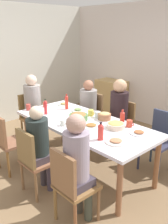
# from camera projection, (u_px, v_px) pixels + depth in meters

# --- Properties ---
(ground_plane) EXTENTS (6.55, 6.55, 0.00)m
(ground_plane) POSITION_uv_depth(u_px,v_px,m) (84.00, 169.00, 3.81)
(ground_plane) COLOR #876A4A
(dining_table) EXTENTS (2.20, 0.96, 0.78)m
(dining_table) POSITION_uv_depth(u_px,v_px,m) (84.00, 127.00, 3.58)
(dining_table) COLOR white
(dining_table) RESTS_ON ground_plane
(chair_0) EXTENTS (0.40, 0.40, 0.90)m
(chair_0) POSITION_uv_depth(u_px,v_px,m) (71.00, 184.00, 2.58)
(chair_0) COLOR olive
(chair_0) RESTS_ON ground_plane
(person_0) EXTENTS (0.30, 0.30, 1.26)m
(person_0) POSITION_uv_depth(u_px,v_px,m) (77.00, 161.00, 2.56)
(person_0) COLOR #474239
(person_0) RESTS_ON ground_plane
(chair_1) EXTENTS (0.40, 0.40, 0.90)m
(chair_1) POSITION_uv_depth(u_px,v_px,m) (7.00, 140.00, 3.61)
(chair_1) COLOR brown
(chair_1) RESTS_ON ground_plane
(chair_2) EXTENTS (0.40, 0.40, 0.90)m
(chair_2) POSITION_uv_depth(u_px,v_px,m) (91.00, 114.00, 4.71)
(chair_2) COLOR olive
(chair_2) RESTS_ON ground_plane
(person_2) EXTENTS (0.32, 0.32, 1.17)m
(person_2) POSITION_uv_depth(u_px,v_px,m) (88.00, 105.00, 4.59)
(person_2) COLOR #433B3F
(person_2) RESTS_ON ground_plane
(chair_3) EXTENTS (0.40, 0.40, 0.90)m
(chair_3) POSITION_uv_depth(u_px,v_px,m) (160.00, 137.00, 3.68)
(chair_3) COLOR #35364E
(chair_3) RESTS_ON ground_plane
(chair_4) EXTENTS (0.40, 0.40, 0.90)m
(chair_4) POSITION_uv_depth(u_px,v_px,m) (31.00, 114.00, 4.68)
(chair_4) COLOR olive
(chair_4) RESTS_ON ground_plane
(person_4) EXTENTS (0.30, 0.30, 1.28)m
(person_4) POSITION_uv_depth(u_px,v_px,m) (33.00, 103.00, 4.54)
(person_4) COLOR #3E3E45
(person_4) RESTS_ON ground_plane
(chair_5) EXTENTS (0.40, 0.40, 0.90)m
(chair_5) POSITION_uv_depth(u_px,v_px,m) (34.00, 158.00, 3.09)
(chair_5) COLOR #955F41
(chair_5) RESTS_ON ground_plane
(person_5) EXTENTS (0.30, 0.30, 1.18)m
(person_5) POSITION_uv_depth(u_px,v_px,m) (39.00, 143.00, 3.09)
(person_5) COLOR #3E3841
(person_5) RESTS_ON ground_plane
(chair_6) EXTENTS (0.40, 0.40, 0.90)m
(chair_6) POSITION_uv_depth(u_px,v_px,m) (121.00, 124.00, 4.20)
(chair_6) COLOR #8D6340
(chair_6) RESTS_ON ground_plane
(person_6) EXTENTS (0.30, 0.30, 1.30)m
(person_6) POSITION_uv_depth(u_px,v_px,m) (118.00, 111.00, 4.05)
(person_6) COLOR brown
(person_6) RESTS_ON ground_plane
(plate_0) EXTENTS (0.22, 0.22, 0.04)m
(plate_0) POSITION_uv_depth(u_px,v_px,m) (78.00, 110.00, 4.03)
(plate_0) COLOR silver
(plate_0) RESTS_ON dining_table
(plate_1) EXTENTS (0.23, 0.23, 0.04)m
(plate_1) POSITION_uv_depth(u_px,v_px,m) (139.00, 133.00, 3.15)
(plate_1) COLOR white
(plate_1) RESTS_ON dining_table
(plate_2) EXTENTS (0.25, 0.25, 0.04)m
(plate_2) POSITION_uv_depth(u_px,v_px,m) (91.00, 126.00, 3.38)
(plate_2) COLOR white
(plate_2) RESTS_ON dining_table
(plate_3) EXTENTS (0.20, 0.20, 0.04)m
(plate_3) POSITION_uv_depth(u_px,v_px,m) (64.00, 104.00, 4.35)
(plate_3) COLOR silver
(plate_3) RESTS_ON dining_table
(plate_4) EXTENTS (0.25, 0.25, 0.04)m
(plate_4) POSITION_uv_depth(u_px,v_px,m) (116.00, 141.00, 2.91)
(plate_4) COLOR silver
(plate_4) RESTS_ON dining_table
(bowl_0) EXTENTS (0.27, 0.27, 0.11)m
(bowl_0) POSITION_uv_depth(u_px,v_px,m) (78.00, 117.00, 3.62)
(bowl_0) COLOR #548247
(bowl_0) RESTS_ON dining_table
(bowl_1) EXTENTS (0.25, 0.25, 0.09)m
(bowl_1) POSITION_uv_depth(u_px,v_px,m) (116.00, 125.00, 3.32)
(bowl_1) COLOR beige
(bowl_1) RESTS_ON dining_table
(bowl_2) EXTENTS (0.19, 0.19, 0.11)m
(bowl_2) POSITION_uv_depth(u_px,v_px,m) (104.00, 116.00, 3.64)
(bowl_2) COLOR #9B6341
(bowl_2) RESTS_ON dining_table
(cup_0) EXTENTS (0.12, 0.08, 0.10)m
(cup_0) POSITION_uv_depth(u_px,v_px,m) (129.00, 123.00, 3.37)
(cup_0) COLOR #D34A34
(cup_0) RESTS_ON dining_table
(cup_1) EXTENTS (0.12, 0.09, 0.09)m
(cup_1) POSITION_uv_depth(u_px,v_px,m) (91.00, 113.00, 3.80)
(cup_1) COLOR #DBCB53
(cup_1) RESTS_ON dining_table
(cup_2) EXTENTS (0.12, 0.09, 0.09)m
(cup_2) POSITION_uv_depth(u_px,v_px,m) (98.00, 115.00, 3.72)
(cup_2) COLOR white
(cup_2) RESTS_ON dining_table
(cup_3) EXTENTS (0.12, 0.08, 0.07)m
(cup_3) POSITION_uv_depth(u_px,v_px,m) (40.00, 110.00, 3.98)
(cup_3) COLOR white
(cup_3) RESTS_ON dining_table
(cup_4) EXTENTS (0.11, 0.07, 0.08)m
(cup_4) POSITION_uv_depth(u_px,v_px,m) (45.00, 105.00, 4.23)
(cup_4) COLOR #D25236
(cup_4) RESTS_ON dining_table
(cup_5) EXTENTS (0.11, 0.07, 0.08)m
(cup_5) POSITION_uv_depth(u_px,v_px,m) (63.00, 123.00, 3.41)
(cup_5) COLOR white
(cup_5) RESTS_ON dining_table
(cup_6) EXTENTS (0.11, 0.07, 0.10)m
(cup_6) POSITION_uv_depth(u_px,v_px,m) (28.00, 107.00, 4.07)
(cup_6) COLOR #C5473C
(cup_6) RESTS_ON dining_table
(bottle_0) EXTENTS (0.07, 0.07, 0.21)m
(bottle_0) POSITION_uv_depth(u_px,v_px,m) (122.00, 118.00, 3.43)
(bottle_0) COLOR red
(bottle_0) RESTS_ON dining_table
(bottle_1) EXTENTS (0.06, 0.06, 0.25)m
(bottle_1) POSITION_uv_depth(u_px,v_px,m) (67.00, 102.00, 4.09)
(bottle_1) COLOR red
(bottle_1) RESTS_ON dining_table
(bottle_2) EXTENTS (0.05, 0.05, 0.25)m
(bottle_2) POSITION_uv_depth(u_px,v_px,m) (46.00, 107.00, 3.85)
(bottle_2) COLOR red
(bottle_2) RESTS_ON dining_table
(bottle_3) EXTENTS (0.07, 0.07, 0.22)m
(bottle_3) POSITION_uv_depth(u_px,v_px,m) (101.00, 132.00, 2.95)
(bottle_3) COLOR red
(bottle_3) RESTS_ON dining_table
(side_cabinet) EXTENTS (0.70, 0.44, 0.90)m
(side_cabinet) POSITION_uv_depth(u_px,v_px,m) (111.00, 99.00, 5.96)
(side_cabinet) COLOR tan
(side_cabinet) RESTS_ON ground_plane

